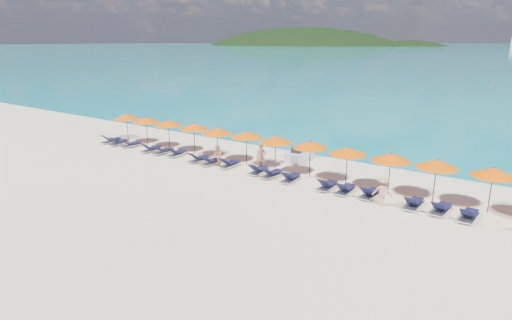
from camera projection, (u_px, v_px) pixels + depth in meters
The scene contains 37 objects.
ground at pixel (224, 194), 22.79m from camera, with size 1400.00×1400.00×0.00m, color beige.
headland_main at pixel (299, 72), 624.41m from camera, with size 374.00×242.00×126.50m.
headland_small at pixel (407, 74), 556.40m from camera, with size 162.00×126.00×85.50m.
jetski at pixel (300, 155), 29.08m from camera, with size 1.21×2.78×0.97m.
beachgoer_a at pixel (261, 157), 26.69m from camera, with size 0.62×0.41×1.71m, color tan.
beachgoer_b at pixel (217, 156), 27.46m from camera, with size 0.71×0.41×1.46m, color tan.
beachgoer_c at pixel (382, 191), 21.03m from camera, with size 0.96×0.45×1.48m, color tan.
umbrella_0 at pixel (126, 117), 34.16m from camera, with size 2.10×2.10×2.28m.
umbrella_1 at pixel (146, 120), 32.77m from camera, with size 2.10×2.10×2.28m.
umbrella_2 at pixel (168, 123), 31.53m from camera, with size 2.10×2.10×2.28m.
umbrella_3 at pixel (194, 126), 30.28m from camera, with size 2.10×2.10×2.28m.
umbrella_4 at pixel (217, 131), 28.78m from camera, with size 2.10×2.10×2.28m.
umbrella_5 at pixel (246, 134), 27.74m from camera, with size 2.10×2.10×2.28m.
umbrella_6 at pixel (275, 140), 26.29m from camera, with size 2.10×2.10×2.28m.
umbrella_7 at pixel (310, 145), 25.02m from camera, with size 2.10×2.10×2.28m.
umbrella_8 at pixel (348, 151), 23.58m from camera, with size 2.10×2.10×2.28m.
umbrella_9 at pixel (391, 157), 22.33m from camera, with size 2.10×2.10×2.28m.
umbrella_10 at pixel (437, 164), 21.13m from camera, with size 2.10×2.10×2.28m.
umbrella_11 at pixel (494, 172), 19.82m from camera, with size 2.10×2.10×2.28m.
lounger_0 at pixel (111, 140), 34.02m from camera, with size 0.72×1.73×0.66m.
lounger_1 at pixel (119, 142), 33.34m from camera, with size 0.77×1.75×0.66m.
lounger_2 at pixel (131, 144), 32.72m from camera, with size 0.78×1.75×0.66m.
lounger_3 at pixel (151, 149), 31.35m from camera, with size 0.63×1.70×0.66m.
lounger_4 at pixel (163, 151), 30.78m from camera, with size 0.76×1.75×0.66m.
lounger_5 at pixel (177, 153), 30.19m from camera, with size 0.77×1.75×0.66m.
lounger_6 at pixel (199, 159), 28.74m from camera, with size 0.72×1.74×0.66m.
lounger_7 at pixel (211, 161), 28.07m from camera, with size 0.77×1.75×0.66m.
lounger_8 at pixel (230, 164), 27.56m from camera, with size 0.67×1.72×0.66m.
lounger_9 at pixel (258, 170), 26.19m from camera, with size 0.72×1.73×0.66m.
lounger_10 at pixel (272, 174), 25.49m from camera, with size 0.77×1.75×0.66m.
lounger_11 at pixel (291, 178), 24.74m from camera, with size 0.76×1.75×0.66m.
lounger_12 at pixel (327, 185), 23.47m from camera, with size 0.65×1.71×0.66m.
lounger_13 at pixel (345, 189), 22.87m from camera, with size 0.66×1.71×0.66m.
lounger_14 at pixel (370, 193), 22.24m from camera, with size 0.74×1.74×0.66m.
lounger_15 at pixel (414, 203), 20.87m from camera, with size 0.68×1.72×0.66m.
lounger_16 at pixel (441, 208), 20.24m from camera, with size 0.76×1.75×0.66m.
lounger_17 at pixel (469, 215), 19.46m from camera, with size 0.70×1.73×0.66m.
Camera 1 is at (13.73, -16.56, 7.93)m, focal length 30.00 mm.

